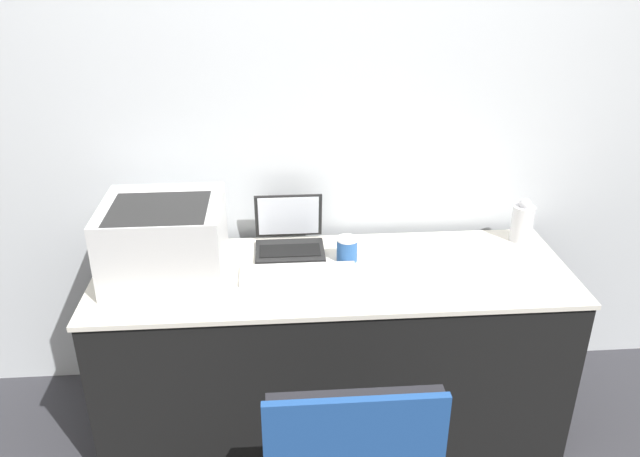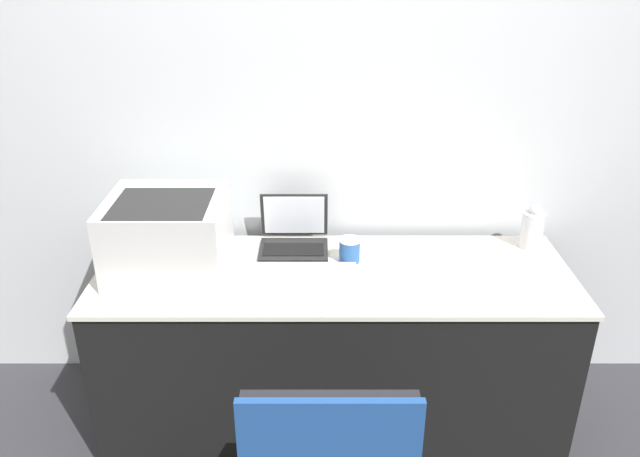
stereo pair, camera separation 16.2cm
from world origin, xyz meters
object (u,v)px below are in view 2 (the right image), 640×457
at_px(printer, 166,232).
at_px(laptop_left, 292,237).
at_px(coffee_cup, 348,250).
at_px(metal_pitcher, 531,228).
at_px(external_keyboard, 297,273).

relative_size(printer, laptop_left, 1.57).
relative_size(laptop_left, coffee_cup, 2.84).
distance_m(printer, metal_pitcher, 1.55).
bearing_deg(laptop_left, coffee_cup, -27.83).
relative_size(external_keyboard, metal_pitcher, 2.33).
relative_size(printer, external_keyboard, 0.99).
distance_m(printer, laptop_left, 0.55).
bearing_deg(external_keyboard, coffee_cup, 29.77).
xyz_separation_m(laptop_left, coffee_cup, (0.24, -0.13, 0.00)).
height_order(printer, external_keyboard, printer).
xyz_separation_m(external_keyboard, coffee_cup, (0.21, 0.12, 0.04)).
bearing_deg(laptop_left, metal_pitcher, 0.48).
distance_m(coffee_cup, metal_pitcher, 0.81).
xyz_separation_m(laptop_left, metal_pitcher, (1.04, 0.01, 0.04)).
relative_size(printer, metal_pitcher, 2.30).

